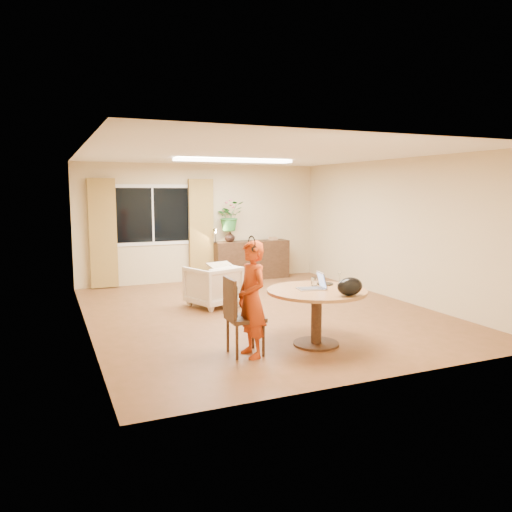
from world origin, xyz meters
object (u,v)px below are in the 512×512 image
at_px(dining_chair, 245,316).
at_px(armchair, 213,286).
at_px(dining_table, 317,301).
at_px(sideboard, 251,260).
at_px(child, 252,299).

bearing_deg(dining_chair, armchair, 81.50).
xyz_separation_m(dining_table, dining_chair, (-0.99, 0.02, -0.10)).
xyz_separation_m(dining_chair, sideboard, (2.13, 4.90, -0.05)).
relative_size(dining_table, child, 0.92).
xyz_separation_m(child, armchair, (0.40, 2.73, -0.35)).
bearing_deg(child, dining_table, 89.83).
xyz_separation_m(dining_chair, child, (0.05, -0.10, 0.23)).
bearing_deg(sideboard, dining_chair, -113.44).
relative_size(dining_table, dining_chair, 1.34).
bearing_deg(dining_table, sideboard, 77.07).
height_order(dining_table, sideboard, sideboard).
bearing_deg(dining_table, dining_chair, 178.61).
height_order(dining_chair, child, child).
bearing_deg(sideboard, child, -112.58).
distance_m(child, sideboard, 5.42).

